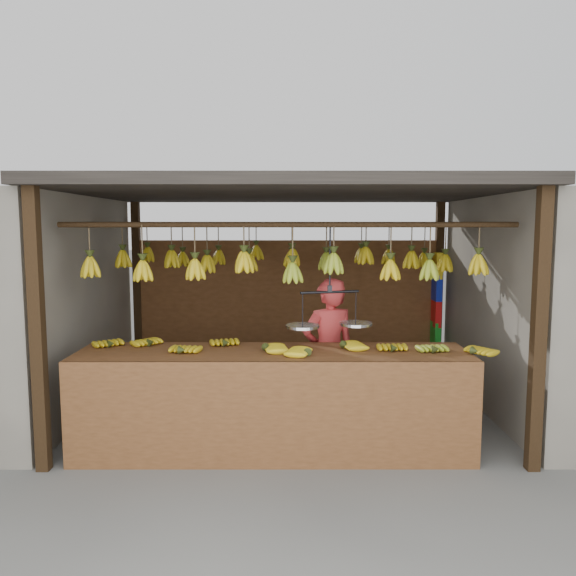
{
  "coord_description": "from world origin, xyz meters",
  "views": [
    {
      "loc": [
        -0.0,
        -5.9,
        1.99
      ],
      "look_at": [
        0.0,
        0.3,
        1.3
      ],
      "focal_mm": 35.0,
      "sensor_mm": 36.0,
      "label": 1
    }
  ],
  "objects": [
    {
      "name": "hanging_bananas",
      "position": [
        0.0,
        -0.0,
        1.62
      ],
      "size": [
        3.58,
        2.21,
        0.4
      ],
      "color": "gold",
      "rests_on": "ground"
    },
    {
      "name": "bag_bundles",
      "position": [
        1.94,
        1.35,
        1.02
      ],
      "size": [
        0.08,
        0.26,
        1.25
      ],
      "color": "yellow",
      "rests_on": "ground"
    },
    {
      "name": "vendor",
      "position": [
        0.39,
        -0.56,
        0.75
      ],
      "size": [
        0.63,
        0.52,
        1.49
      ],
      "primitive_type": "imported",
      "rotation": [
        0.0,
        0.0,
        3.48
      ],
      "color": "#BF3333",
      "rests_on": "ground"
    },
    {
      "name": "balance_scale",
      "position": [
        0.37,
        -1.0,
        1.16
      ],
      "size": [
        0.77,
        0.41,
        0.9
      ],
      "color": "black",
      "rests_on": "ground"
    },
    {
      "name": "ground",
      "position": [
        0.0,
        0.0,
        0.0
      ],
      "size": [
        80.0,
        80.0,
        0.0
      ],
      "primitive_type": "plane",
      "color": "#5B5B57"
    },
    {
      "name": "counter",
      "position": [
        -0.12,
        -1.23,
        0.71
      ],
      "size": [
        3.57,
        0.78,
        0.96
      ],
      "color": "brown",
      "rests_on": "ground"
    },
    {
      "name": "stall",
      "position": [
        0.0,
        0.33,
        1.97
      ],
      "size": [
        4.3,
        3.3,
        2.4
      ],
      "color": "black",
      "rests_on": "ground"
    }
  ]
}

